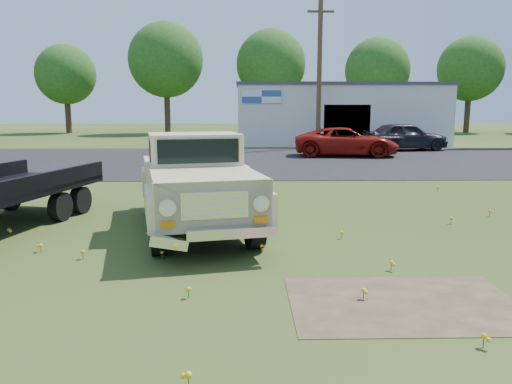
% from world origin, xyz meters
% --- Properties ---
extents(ground, '(140.00, 140.00, 0.00)m').
position_xyz_m(ground, '(0.00, 0.00, 0.00)').
color(ground, '#2A4115').
rests_on(ground, ground).
extents(asphalt_lot, '(90.00, 14.00, 0.02)m').
position_xyz_m(asphalt_lot, '(0.00, 15.00, 0.00)').
color(asphalt_lot, black).
rests_on(asphalt_lot, ground).
extents(dirt_patch_a, '(3.00, 2.00, 0.01)m').
position_xyz_m(dirt_patch_a, '(1.50, -3.00, 0.00)').
color(dirt_patch_a, '#453524').
rests_on(dirt_patch_a, ground).
extents(dirt_patch_b, '(2.20, 1.60, 0.01)m').
position_xyz_m(dirt_patch_b, '(-2.00, 3.50, 0.00)').
color(dirt_patch_b, '#453524').
rests_on(dirt_patch_b, ground).
extents(commercial_building, '(14.20, 8.20, 4.15)m').
position_xyz_m(commercial_building, '(6.00, 26.99, 2.10)').
color(commercial_building, silver).
rests_on(commercial_building, ground).
extents(utility_pole_mid, '(1.60, 0.30, 9.00)m').
position_xyz_m(utility_pole_mid, '(4.00, 22.00, 4.60)').
color(utility_pole_mid, '#463720').
rests_on(utility_pole_mid, ground).
extents(treeline_b, '(5.76, 5.76, 8.57)m').
position_xyz_m(treeline_b, '(-18.00, 41.00, 5.67)').
color(treeline_b, '#3B2A1B').
rests_on(treeline_b, ground).
extents(treeline_c, '(7.04, 7.04, 10.47)m').
position_xyz_m(treeline_c, '(-8.00, 39.50, 6.93)').
color(treeline_c, '#3B2A1B').
rests_on(treeline_c, ground).
extents(treeline_d, '(6.72, 6.72, 10.00)m').
position_xyz_m(treeline_d, '(2.00, 40.50, 6.62)').
color(treeline_d, '#3B2A1B').
rests_on(treeline_d, ground).
extents(treeline_e, '(6.08, 6.08, 9.04)m').
position_xyz_m(treeline_e, '(12.00, 39.00, 5.98)').
color(treeline_e, '#3B2A1B').
rests_on(treeline_e, ground).
extents(treeline_f, '(6.40, 6.40, 9.52)m').
position_xyz_m(treeline_f, '(22.00, 41.50, 6.30)').
color(treeline_f, '#3B2A1B').
rests_on(treeline_f, ground).
extents(vintage_pickup_truck, '(3.32, 5.91, 2.02)m').
position_xyz_m(vintage_pickup_truck, '(-1.62, 1.14, 1.01)').
color(vintage_pickup_truck, beige).
rests_on(vintage_pickup_truck, ground).
extents(red_pickup, '(5.60, 3.06, 1.49)m').
position_xyz_m(red_pickup, '(4.72, 16.79, 0.74)').
color(red_pickup, maroon).
rests_on(red_pickup, ground).
extents(dark_sedan, '(5.15, 2.74, 1.67)m').
position_xyz_m(dark_sedan, '(8.90, 20.22, 0.83)').
color(dark_sedan, black).
rests_on(dark_sedan, ground).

